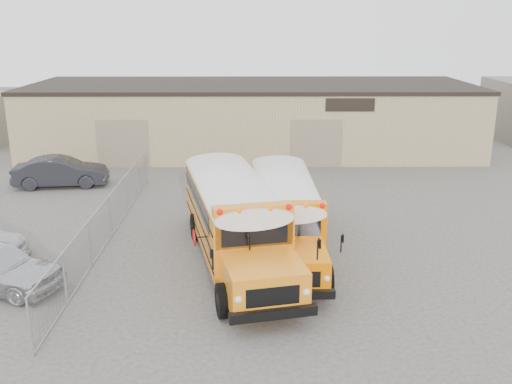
{
  "coord_description": "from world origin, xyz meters",
  "views": [
    {
      "loc": [
        0.01,
        -19.68,
        8.84
      ],
      "look_at": [
        0.18,
        4.29,
        1.6
      ],
      "focal_mm": 40.0,
      "sensor_mm": 36.0,
      "label": 1
    }
  ],
  "objects_px": {
    "school_bus_right": "(276,170)",
    "car_dark": "(61,172)",
    "school_bus_left": "(209,170)",
    "tarp_bundle": "(273,249)"
  },
  "relations": [
    {
      "from": "tarp_bundle",
      "to": "car_dark",
      "type": "distance_m",
      "value": 15.87
    },
    {
      "from": "school_bus_left",
      "to": "school_bus_right",
      "type": "height_order",
      "value": "school_bus_left"
    },
    {
      "from": "school_bus_left",
      "to": "school_bus_right",
      "type": "bearing_deg",
      "value": 9.34
    },
    {
      "from": "school_bus_left",
      "to": "tarp_bundle",
      "type": "xyz_separation_m",
      "value": [
        2.84,
        -7.61,
        -1.01
      ]
    },
    {
      "from": "school_bus_right",
      "to": "car_dark",
      "type": "xyz_separation_m",
      "value": [
        -11.74,
        2.99,
        -0.85
      ]
    },
    {
      "from": "car_dark",
      "to": "tarp_bundle",
      "type": "bearing_deg",
      "value": -141.79
    },
    {
      "from": "car_dark",
      "to": "school_bus_right",
      "type": "bearing_deg",
      "value": -111.51
    },
    {
      "from": "school_bus_right",
      "to": "car_dark",
      "type": "bearing_deg",
      "value": 165.72
    },
    {
      "from": "school_bus_left",
      "to": "car_dark",
      "type": "relative_size",
      "value": 2.23
    },
    {
      "from": "school_bus_left",
      "to": "tarp_bundle",
      "type": "relative_size",
      "value": 6.87
    }
  ]
}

